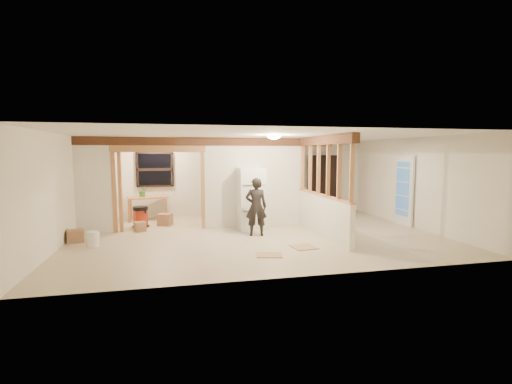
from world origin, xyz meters
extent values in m
cube|color=#BEAD8D|center=(0.00, 0.00, -0.01)|extent=(9.00, 6.50, 0.01)
cube|color=white|center=(0.00, 0.00, 2.50)|extent=(9.00, 6.50, 0.01)
cube|color=white|center=(0.00, 3.25, 1.25)|extent=(9.00, 0.01, 2.50)
cube|color=white|center=(0.00, -3.25, 1.25)|extent=(9.00, 0.01, 2.50)
cube|color=white|center=(-4.50, 0.00, 1.25)|extent=(0.01, 6.50, 2.50)
cube|color=white|center=(4.50, 0.00, 1.25)|extent=(0.01, 6.50, 2.50)
cube|color=silver|center=(-4.05, 1.20, 1.25)|extent=(0.90, 0.12, 2.50)
cube|color=silver|center=(0.20, 1.20, 1.25)|extent=(2.80, 0.12, 2.50)
cube|color=#BA7D4E|center=(-2.40, 1.20, 1.10)|extent=(2.46, 0.14, 2.20)
cube|color=#512D1B|center=(-1.00, 1.20, 2.38)|extent=(7.00, 0.18, 0.22)
cube|color=#512D1B|center=(1.60, -0.40, 2.38)|extent=(0.18, 3.30, 0.22)
cube|color=silver|center=(1.60, -0.40, 0.50)|extent=(0.12, 3.20, 1.00)
cube|color=#BA7D4E|center=(1.60, -0.40, 1.66)|extent=(0.14, 3.20, 1.32)
cube|color=black|center=(-2.60, 3.17, 1.55)|extent=(1.12, 0.10, 1.10)
cube|color=white|center=(4.42, 0.40, 1.00)|extent=(0.12, 0.86, 2.00)
ellipsoid|color=#FFEABF|center=(0.30, -0.50, 2.48)|extent=(0.36, 0.36, 0.16)
ellipsoid|color=#FFEABF|center=(-2.50, 2.30, 2.48)|extent=(0.32, 0.32, 0.14)
ellipsoid|color=#FFD88C|center=(-2.00, 1.60, 2.18)|extent=(0.07, 0.07, 0.07)
cube|color=silver|center=(0.03, 0.80, 0.84)|extent=(0.69, 0.67, 1.68)
imported|color=black|center=(-0.03, -0.04, 0.73)|extent=(0.60, 0.45, 1.47)
cube|color=#BA7D4E|center=(-2.81, 2.79, 0.37)|extent=(1.27, 0.82, 0.74)
imported|color=#37702D|center=(-2.95, 2.72, 0.92)|extent=(0.38, 0.35, 0.35)
cylinder|color=maroon|center=(-2.95, 1.70, 0.30)|extent=(0.48, 0.48, 0.59)
cube|color=black|center=(3.03, 3.01, 1.00)|extent=(1.00, 0.33, 2.00)
cylinder|color=white|center=(-3.80, -0.34, 0.17)|extent=(0.34, 0.34, 0.34)
cube|color=#966748|center=(-2.29, 1.88, 0.16)|extent=(0.47, 0.43, 0.32)
cube|color=#966748|center=(-2.93, 1.14, 0.13)|extent=(0.34, 0.34, 0.25)
cube|color=#966748|center=(-4.29, 0.19, 0.15)|extent=(0.41, 0.36, 0.29)
cube|color=tan|center=(0.74, -1.43, 0.01)|extent=(0.56, 0.56, 0.02)
cube|color=tan|center=(-0.17, -1.88, 0.01)|extent=(0.59, 0.51, 0.02)
camera|label=1|loc=(-2.04, -8.99, 2.08)|focal=26.00mm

